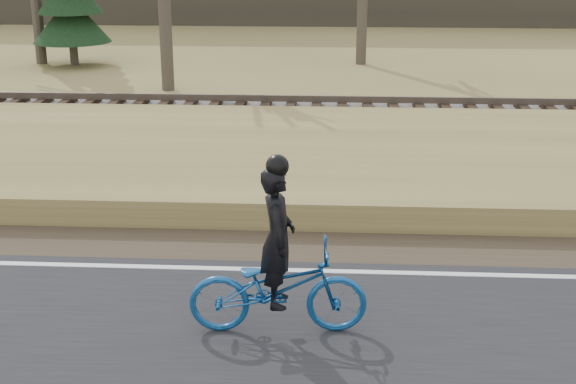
{
  "coord_description": "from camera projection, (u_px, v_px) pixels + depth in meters",
  "views": [
    {
      "loc": [
        3.41,
        -9.89,
        4.6
      ],
      "look_at": [
        2.8,
        0.5,
        1.1
      ],
      "focal_mm": 50.0,
      "sensor_mm": 36.0,
      "label": 1
    }
  ],
  "objects": [
    {
      "name": "railroad",
      "position": [
        185.0,
        110.0,
        18.42
      ],
      "size": [
        120.0,
        2.4,
        0.29
      ],
      "color": "black",
      "rests_on": "ballast"
    },
    {
      "name": "shoulder",
      "position": [
        106.0,
        241.0,
        12.14
      ],
      "size": [
        120.0,
        1.6,
        0.04
      ],
      "primitive_type": "cube",
      "color": "#473A2B",
      "rests_on": "ground"
    },
    {
      "name": "ground",
      "position": [
        83.0,
        275.0,
        11.02
      ],
      "size": [
        120.0,
        120.0,
        0.0
      ],
      "primitive_type": "plane",
      "color": "#9A884E",
      "rests_on": "ground"
    },
    {
      "name": "embankment",
      "position": [
        149.0,
        171.0,
        14.92
      ],
      "size": [
        120.0,
        5.0,
        0.44
      ],
      "primitive_type": "cube",
      "color": "#9A884E",
      "rests_on": "ground"
    },
    {
      "name": "edge_line",
      "position": [
        86.0,
        265.0,
        11.18
      ],
      "size": [
        120.0,
        0.12,
        0.01
      ],
      "primitive_type": "cube",
      "color": "silver",
      "rests_on": "road"
    },
    {
      "name": "cyclist",
      "position": [
        278.0,
        277.0,
        9.2
      ],
      "size": [
        2.1,
        0.84,
        2.14
      ],
      "rotation": [
        0.0,
        0.0,
        1.63
      ],
      "color": "navy",
      "rests_on": "road"
    },
    {
      "name": "ballast",
      "position": [
        186.0,
        122.0,
        18.51
      ],
      "size": [
        120.0,
        3.0,
        0.45
      ],
      "primitive_type": "cube",
      "color": "slate",
      "rests_on": "ground"
    },
    {
      "name": "road",
      "position": [
        13.0,
        369.0,
        8.64
      ],
      "size": [
        120.0,
        6.0,
        0.06
      ],
      "primitive_type": "cube",
      "color": "black",
      "rests_on": "ground"
    }
  ]
}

